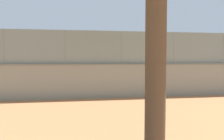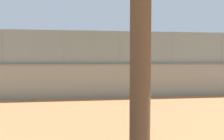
{
  "view_description": "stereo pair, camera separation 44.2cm",
  "coord_description": "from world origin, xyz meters",
  "px_view_note": "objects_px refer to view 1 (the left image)",
  "views": [
    {
      "loc": [
        5.05,
        22.74,
        2.14
      ],
      "look_at": [
        2.38,
        5.82,
        1.22
      ],
      "focal_mm": 34.59,
      "sensor_mm": 36.0,
      "label": 1
    },
    {
      "loc": [
        4.61,
        22.8,
        2.14
      ],
      "look_at": [
        2.38,
        5.82,
        1.22
      ],
      "focal_mm": 34.59,
      "sensor_mm": 36.0,
      "label": 2
    }
  ],
  "objects_px": {
    "player_near_wall_returning": "(111,70)",
    "player_crossing_court": "(87,74)",
    "player_baseline_waiting": "(80,69)",
    "sports_ball": "(75,80)"
  },
  "relations": [
    {
      "from": "player_near_wall_returning",
      "to": "player_crossing_court",
      "type": "distance_m",
      "value": 7.55
    },
    {
      "from": "player_baseline_waiting",
      "to": "player_crossing_court",
      "type": "xyz_separation_m",
      "value": [
        -0.45,
        6.42,
        -0.11
      ]
    },
    {
      "from": "player_near_wall_returning",
      "to": "sports_ball",
      "type": "xyz_separation_m",
      "value": [
        3.94,
        1.99,
        -0.85
      ]
    },
    {
      "from": "player_near_wall_returning",
      "to": "player_crossing_court",
      "type": "relative_size",
      "value": 0.99
    },
    {
      "from": "player_crossing_court",
      "to": "sports_ball",
      "type": "xyz_separation_m",
      "value": [
        0.95,
        -4.95,
        -0.86
      ]
    },
    {
      "from": "player_crossing_court",
      "to": "sports_ball",
      "type": "distance_m",
      "value": 5.11
    },
    {
      "from": "player_crossing_court",
      "to": "player_baseline_waiting",
      "type": "bearing_deg",
      "value": -85.97
    },
    {
      "from": "player_crossing_court",
      "to": "sports_ball",
      "type": "bearing_deg",
      "value": -79.1
    },
    {
      "from": "player_near_wall_returning",
      "to": "player_crossing_court",
      "type": "height_order",
      "value": "player_crossing_court"
    },
    {
      "from": "player_baseline_waiting",
      "to": "sports_ball",
      "type": "bearing_deg",
      "value": 71.25
    }
  ]
}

